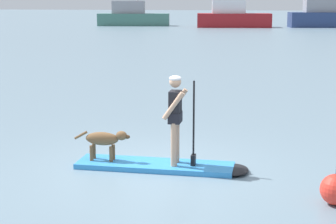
# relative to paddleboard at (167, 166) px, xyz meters

# --- Properties ---
(ground_plane) EXTENTS (400.00, 400.00, 0.00)m
(ground_plane) POSITION_rel_paddleboard_xyz_m (-0.23, -0.01, -0.05)
(ground_plane) COLOR slate
(paddleboard) EXTENTS (3.32, 0.97, 0.10)m
(paddleboard) POSITION_rel_paddleboard_xyz_m (0.00, 0.00, 0.00)
(paddleboard) COLOR #338CD8
(paddleboard) RESTS_ON ground_plane
(person_paddler) EXTENTS (0.62, 0.49, 1.69)m
(person_paddler) POSITION_rel_paddleboard_xyz_m (0.18, 0.01, 1.03)
(person_paddler) COLOR tan
(person_paddler) RESTS_ON paddleboard
(dog) EXTENTS (1.12, 0.26, 0.60)m
(dog) POSITION_rel_paddleboard_xyz_m (-1.22, -0.08, 0.46)
(dog) COLOR brown
(dog) RESTS_ON paddleboard
(moored_boat_port) EXTENTS (9.73, 4.57, 12.16)m
(moored_boat_port) POSITION_rel_paddleboard_xyz_m (-20.65, 61.08, 1.22)
(moored_boat_port) COLOR #3F7266
(moored_boat_port) RESTS_ON ground_plane
(moored_boat_starboard) EXTENTS (9.58, 5.23, 3.98)m
(moored_boat_starboard) POSITION_rel_paddleboard_xyz_m (-7.17, 59.99, 1.22)
(moored_boat_starboard) COLOR maroon
(moored_boat_starboard) RESTS_ON ground_plane
(moored_boat_far_port) EXTENTS (9.56, 5.14, 9.90)m
(moored_boat_far_port) POSITION_rel_paddleboard_xyz_m (3.95, 62.87, 1.53)
(moored_boat_far_port) COLOR navy
(moored_boat_far_port) RESTS_ON ground_plane
(marker_buoy) EXTENTS (0.49, 0.49, 0.99)m
(marker_buoy) POSITION_rel_paddleboard_xyz_m (3.05, -1.19, 0.20)
(marker_buoy) COLOR red
(marker_buoy) RESTS_ON ground_plane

